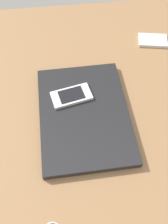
{
  "coord_description": "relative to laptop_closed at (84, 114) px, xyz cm",
  "views": [
    {
      "loc": [
        27.71,
        -5.0,
        61.94
      ],
      "look_at": [
        -8.9,
        -0.61,
        5.0
      ],
      "focal_mm": 40.29,
      "sensor_mm": 36.0,
      "label": 1
    }
  ],
  "objects": [
    {
      "name": "laptop_closed",
      "position": [
        0.0,
        0.0,
        0.0
      ],
      "size": [
        33.53,
        24.43,
        2.02
      ],
      "primitive_type": "cube",
      "rotation": [
        0.0,
        0.0,
        0.01
      ],
      "color": "black",
      "rests_on": "desk_surface"
    },
    {
      "name": "cell_phone_on_laptop",
      "position": [
        -5.53,
        -2.89,
        1.47
      ],
      "size": [
        7.92,
        11.99,
        0.98
      ],
      "color": "silver",
      "rests_on": "laptop_closed"
    },
    {
      "name": "desk_surface",
      "position": [
        8.9,
        0.61,
        -2.51
      ],
      "size": [
        120.0,
        80.0,
        3.0
      ],
      "primitive_type": "cube",
      "color": "olive",
      "rests_on": "ground"
    },
    {
      "name": "cell_phone_on_desk",
      "position": [
        -27.03,
        26.84,
        -0.5
      ],
      "size": [
        7.86,
        10.63,
        1.1
      ],
      "color": "silver",
      "rests_on": "desk_surface"
    }
  ]
}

